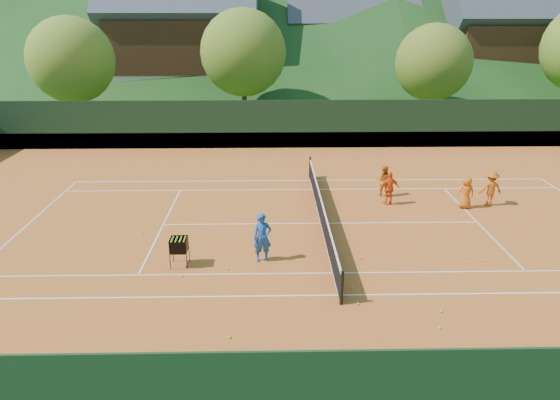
{
  "coord_description": "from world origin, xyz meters",
  "views": [
    {
      "loc": [
        -2.06,
        -18.58,
        8.1
      ],
      "look_at": [
        -1.67,
        0.0,
        1.05
      ],
      "focal_mm": 32.0,
      "sensor_mm": 36.0,
      "label": 1
    }
  ],
  "objects_px": {
    "coach": "(262,238)",
    "chalet_left": "(183,39)",
    "student_b": "(389,188)",
    "chalet_mid": "(349,44)",
    "student_d": "(491,188)",
    "ball_hopper": "(179,245)",
    "student_a": "(384,181)",
    "tennis_net": "(321,212)",
    "chalet_right": "(504,43)",
    "student_c": "(466,193)"
  },
  "relations": [
    {
      "from": "student_c",
      "to": "chalet_left",
      "type": "distance_m",
      "value": 33.21
    },
    {
      "from": "student_d",
      "to": "chalet_left",
      "type": "bearing_deg",
      "value": -61.97
    },
    {
      "from": "chalet_right",
      "to": "coach",
      "type": "bearing_deg",
      "value": -123.95
    },
    {
      "from": "coach",
      "to": "chalet_mid",
      "type": "bearing_deg",
      "value": 66.72
    },
    {
      "from": "student_c",
      "to": "chalet_mid",
      "type": "xyz_separation_m",
      "value": [
        -0.44,
        32.43,
        4.26
      ]
    },
    {
      "from": "ball_hopper",
      "to": "chalet_left",
      "type": "bearing_deg",
      "value": 98.28
    },
    {
      "from": "student_b",
      "to": "chalet_mid",
      "type": "distance_m",
      "value": 32.32
    },
    {
      "from": "student_d",
      "to": "coach",
      "type": "bearing_deg",
      "value": 22.9
    },
    {
      "from": "chalet_right",
      "to": "tennis_net",
      "type": "bearing_deg",
      "value": -123.69
    },
    {
      "from": "chalet_mid",
      "to": "student_b",
      "type": "bearing_deg",
      "value": -95.0
    },
    {
      "from": "tennis_net",
      "to": "chalet_right",
      "type": "xyz_separation_m",
      "value": [
        20.0,
        30.0,
        4.74
      ]
    },
    {
      "from": "chalet_left",
      "to": "student_a",
      "type": "bearing_deg",
      "value": -63.76
    },
    {
      "from": "student_c",
      "to": "ball_hopper",
      "type": "relative_size",
      "value": 1.41
    },
    {
      "from": "ball_hopper",
      "to": "chalet_left",
      "type": "relative_size",
      "value": 0.07
    },
    {
      "from": "student_c",
      "to": "chalet_left",
      "type": "relative_size",
      "value": 0.1
    },
    {
      "from": "student_d",
      "to": "ball_hopper",
      "type": "xyz_separation_m",
      "value": [
        -12.77,
        -5.38,
        -0.04
      ]
    },
    {
      "from": "student_b",
      "to": "chalet_mid",
      "type": "xyz_separation_m",
      "value": [
        2.79,
        31.93,
        4.21
      ]
    },
    {
      "from": "student_d",
      "to": "chalet_mid",
      "type": "relative_size",
      "value": 0.12
    },
    {
      "from": "tennis_net",
      "to": "chalet_left",
      "type": "xyz_separation_m",
      "value": [
        -10.0,
        30.0,
        5.13
      ]
    },
    {
      "from": "coach",
      "to": "chalet_left",
      "type": "bearing_deg",
      "value": 92.36
    },
    {
      "from": "coach",
      "to": "chalet_mid",
      "type": "height_order",
      "value": "chalet_mid"
    },
    {
      "from": "student_a",
      "to": "chalet_mid",
      "type": "distance_m",
      "value": 31.2
    },
    {
      "from": "coach",
      "to": "ball_hopper",
      "type": "bearing_deg",
      "value": 175.4
    },
    {
      "from": "chalet_left",
      "to": "student_d",
      "type": "bearing_deg",
      "value": -57.88
    },
    {
      "from": "chalet_right",
      "to": "student_c",
      "type": "bearing_deg",
      "value": -115.5
    },
    {
      "from": "coach",
      "to": "student_b",
      "type": "height_order",
      "value": "coach"
    },
    {
      "from": "ball_hopper",
      "to": "chalet_left",
      "type": "height_order",
      "value": "chalet_left"
    },
    {
      "from": "coach",
      "to": "student_c",
      "type": "xyz_separation_m",
      "value": [
        8.78,
        4.76,
        -0.16
      ]
    },
    {
      "from": "student_a",
      "to": "ball_hopper",
      "type": "height_order",
      "value": "student_a"
    },
    {
      "from": "student_b",
      "to": "chalet_mid",
      "type": "relative_size",
      "value": 0.12
    },
    {
      "from": "chalet_left",
      "to": "chalet_right",
      "type": "distance_m",
      "value": 30.0
    },
    {
      "from": "student_b",
      "to": "tennis_net",
      "type": "relative_size",
      "value": 0.13
    },
    {
      "from": "coach",
      "to": "tennis_net",
      "type": "distance_m",
      "value": 3.97
    },
    {
      "from": "student_b",
      "to": "ball_hopper",
      "type": "bearing_deg",
      "value": 24.57
    },
    {
      "from": "student_a",
      "to": "ball_hopper",
      "type": "xyz_separation_m",
      "value": [
        -8.33,
        -6.69,
        0.02
      ]
    },
    {
      "from": "coach",
      "to": "chalet_left",
      "type": "distance_m",
      "value": 34.38
    },
    {
      "from": "student_d",
      "to": "student_c",
      "type": "bearing_deg",
      "value": 11.16
    },
    {
      "from": "student_b",
      "to": "tennis_net",
      "type": "height_order",
      "value": "student_b"
    },
    {
      "from": "coach",
      "to": "chalet_mid",
      "type": "distance_m",
      "value": 38.33
    },
    {
      "from": "student_d",
      "to": "chalet_mid",
      "type": "distance_m",
      "value": 32.41
    },
    {
      "from": "student_b",
      "to": "student_c",
      "type": "bearing_deg",
      "value": 162.14
    },
    {
      "from": "student_b",
      "to": "chalet_left",
      "type": "height_order",
      "value": "chalet_left"
    },
    {
      "from": "coach",
      "to": "student_a",
      "type": "relative_size",
      "value": 1.2
    },
    {
      "from": "student_b",
      "to": "chalet_left",
      "type": "bearing_deg",
      "value": -73.77
    },
    {
      "from": "student_b",
      "to": "tennis_net",
      "type": "bearing_deg",
      "value": 23.81
    },
    {
      "from": "coach",
      "to": "tennis_net",
      "type": "height_order",
      "value": "coach"
    },
    {
      "from": "coach",
      "to": "chalet_left",
      "type": "xyz_separation_m",
      "value": [
        -7.66,
        33.18,
        4.76
      ]
    },
    {
      "from": "student_a",
      "to": "ball_hopper",
      "type": "relative_size",
      "value": 1.45
    },
    {
      "from": "student_b",
      "to": "student_d",
      "type": "height_order",
      "value": "student_d"
    },
    {
      "from": "student_c",
      "to": "tennis_net",
      "type": "bearing_deg",
      "value": 14.92
    }
  ]
}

